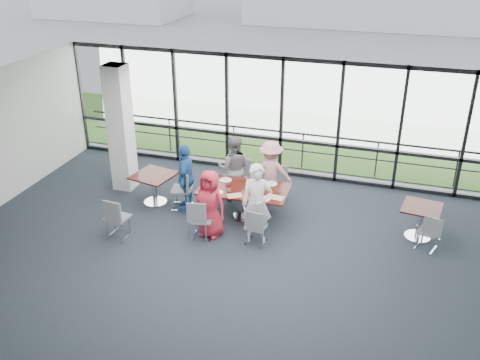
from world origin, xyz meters
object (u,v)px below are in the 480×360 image
(structural_column, at_px, (121,129))
(chair_main_nl, at_px, (202,219))
(chair_main_nr, at_px, (256,227))
(chair_spare_r, at_px, (428,232))
(chair_spare_la, at_px, (117,218))
(diner_near_left, at_px, (210,204))
(diner_far_left, at_px, (234,168))
(chair_main_fr, at_px, (277,185))
(main_table, at_px, (244,193))
(diner_end, at_px, (186,177))
(chair_main_end, at_px, (182,189))
(chair_spare_lb, at_px, (127,169))
(diner_near_right, at_px, (257,204))
(chair_main_fl, at_px, (239,179))
(side_table_left, at_px, (154,179))
(side_table_right, at_px, (421,212))
(diner_far_right, at_px, (271,172))

(structural_column, xyz_separation_m, chair_main_nl, (2.78, -1.70, -1.15))
(chair_main_nr, distance_m, chair_spare_r, 3.58)
(chair_spare_la, bearing_deg, diner_near_left, 25.10)
(diner_far_left, xyz_separation_m, chair_main_fr, (1.02, 0.24, -0.41))
(main_table, distance_m, diner_far_left, 0.99)
(chair_main_nl, bearing_deg, chair_spare_r, 1.24)
(diner_end, relative_size, chair_main_end, 1.71)
(chair_spare_lb, bearing_deg, main_table, 178.35)
(main_table, relative_size, diner_near_left, 1.34)
(structural_column, relative_size, chair_main_fr, 3.85)
(diner_near_left, height_order, diner_near_right, diner_near_right)
(main_table, xyz_separation_m, chair_spare_r, (4.04, -0.10, -0.23))
(chair_main_fl, xyz_separation_m, chair_main_fr, (0.96, 0.03, -0.03))
(side_table_left, height_order, diner_near_left, diner_near_left)
(side_table_right, relative_size, chair_main_end, 0.92)
(chair_main_fr, bearing_deg, chair_main_nr, 82.06)
(chair_main_fl, bearing_deg, diner_near_left, 76.87)
(main_table, xyz_separation_m, side_table_right, (3.87, 0.31, -0.01))
(diner_end, xyz_separation_m, chair_main_nr, (2.00, -0.99, -0.41))
(diner_near_left, xyz_separation_m, chair_spare_la, (-1.89, -0.66, -0.30))
(diner_near_left, relative_size, chair_main_fr, 1.84)
(diner_near_left, bearing_deg, side_table_left, 159.84)
(diner_far_left, height_order, chair_spare_la, diner_far_left)
(chair_main_end, relative_size, chair_spare_r, 1.19)
(chair_main_fl, height_order, chair_spare_r, chair_main_fl)
(diner_near_right, height_order, chair_main_nl, diner_near_right)
(chair_main_end, bearing_deg, structural_column, -121.66)
(diner_near_right, relative_size, chair_main_fr, 2.14)
(chair_main_fl, distance_m, chair_spare_la, 3.27)
(side_table_left, xyz_separation_m, chair_spare_r, (6.32, -0.14, -0.23))
(chair_main_fr, distance_m, chair_spare_la, 3.92)
(chair_spare_la, bearing_deg, chair_main_nr, 17.95)
(diner_far_right, bearing_deg, chair_spare_lb, -6.93)
(diner_end, xyz_separation_m, chair_spare_la, (-0.93, -1.62, -0.36))
(chair_main_fl, xyz_separation_m, chair_spare_lb, (-2.97, -0.29, -0.01))
(diner_near_right, bearing_deg, diner_far_right, 80.96)
(side_table_left, distance_m, chair_main_nr, 3.05)
(diner_near_left, distance_m, diner_near_right, 1.03)
(side_table_left, height_order, chair_spare_la, chair_spare_la)
(chair_main_end, bearing_deg, diner_near_left, 34.31)
(main_table, height_order, diner_near_left, diner_near_left)
(main_table, relative_size, chair_main_fr, 2.48)
(chair_main_fr, bearing_deg, chair_main_fl, -8.13)
(chair_main_fr, bearing_deg, diner_near_right, 81.61)
(structural_column, height_order, chair_main_end, structural_column)
(side_table_right, relative_size, chair_main_nr, 1.09)
(chair_spare_lb, height_order, chair_spare_r, chair_spare_lb)
(side_table_right, bearing_deg, diner_near_left, -163.68)
(chair_spare_r, bearing_deg, chair_spare_lb, -167.17)
(diner_near_right, relative_size, chair_main_fl, 2.01)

